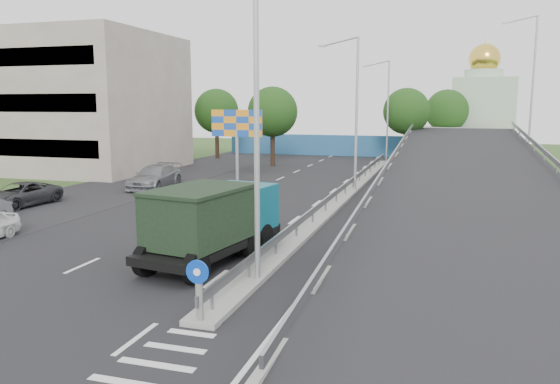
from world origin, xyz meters
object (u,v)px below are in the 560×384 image
at_px(lamp_post_mid, 354,106).
at_px(lamp_post_far, 386,105).
at_px(church, 482,109).
at_px(lamp_post_near, 251,106).
at_px(parked_car_c, 20,195).
at_px(dump_truck, 213,219).
at_px(sign_bollard, 199,290).
at_px(billboard, 237,127).
at_px(parked_car_d, 155,177).

bearing_deg(lamp_post_mid, lamp_post_far, 90.00).
bearing_deg(church, lamp_post_near, -100.38).
bearing_deg(parked_car_c, dump_truck, -21.79).
xyz_separation_m(sign_bollard, church, (10.00, 57.83, 4.28)).
relative_size(billboard, parked_car_d, 0.98).
bearing_deg(lamp_post_near, billboard, 112.49).
bearing_deg(parked_car_d, lamp_post_far, 54.23).
relative_size(sign_bollard, parked_car_c, 0.33).
height_order(sign_bollard, billboard, billboard).
bearing_deg(parked_car_c, lamp_post_far, 63.33).
xyz_separation_m(sign_bollard, dump_truck, (-2.17, 5.87, 0.59)).
xyz_separation_m(lamp_post_mid, church, (9.89, 34.00, -0.50)).
height_order(lamp_post_near, dump_truck, lamp_post_near).
relative_size(lamp_post_near, parked_car_c, 2.02).
relative_size(lamp_post_near, lamp_post_mid, 1.00).
distance_m(sign_bollard, church, 58.84).
bearing_deg(church, sign_bollard, -99.81).
bearing_deg(dump_truck, billboard, 118.70).
bearing_deg(lamp_post_far, sign_bollard, -90.14).
distance_m(lamp_post_mid, parked_car_d, 14.75).
distance_m(church, dump_truck, 53.49).
bearing_deg(church, parked_car_d, -122.98).
bearing_deg(lamp_post_mid, lamp_post_near, -90.00).
bearing_deg(parked_car_c, lamp_post_mid, 34.74).
relative_size(billboard, dump_truck, 0.79).
bearing_deg(billboard, parked_car_c, -123.35).
xyz_separation_m(church, dump_truck, (-12.17, -51.96, -3.69)).
distance_m(sign_bollard, parked_car_c, 21.75).
relative_size(lamp_post_far, parked_car_d, 1.80).
height_order(lamp_post_far, billboard, lamp_post_far).
distance_m(billboard, parked_car_c, 15.82).
bearing_deg(parked_car_c, lamp_post_near, -24.40).
height_order(sign_bollard, dump_truck, dump_truck).
distance_m(sign_bollard, lamp_post_near, 6.12).
distance_m(lamp_post_mid, church, 35.41).
bearing_deg(lamp_post_near, dump_truck, 138.07).
bearing_deg(parked_car_c, billboard, 59.64).
distance_m(church, billboard, 37.23).
bearing_deg(lamp_post_near, lamp_post_far, 90.00).
bearing_deg(sign_bollard, church, 80.19).
xyz_separation_m(dump_truck, parked_car_d, (-11.40, 15.63, -0.81)).
relative_size(lamp_post_mid, parked_car_c, 2.02).
bearing_deg(sign_bollard, parked_car_d, 122.26).
height_order(lamp_post_far, dump_truck, lamp_post_far).
bearing_deg(billboard, dump_truck, -71.10).
bearing_deg(dump_truck, lamp_post_mid, 92.57).
height_order(lamp_post_near, church, church).
distance_m(lamp_post_near, parked_car_c, 20.46).
xyz_separation_m(lamp_post_far, parked_car_d, (-13.68, -22.32, -5.00)).
bearing_deg(parked_car_c, sign_bollard, -33.51).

